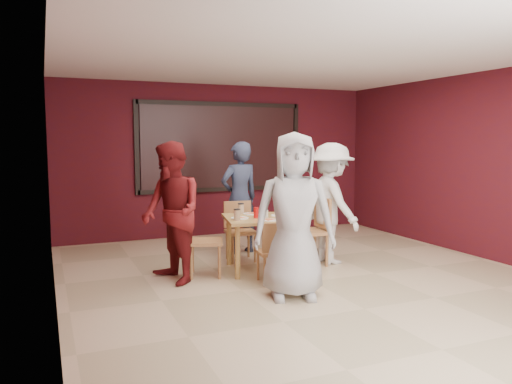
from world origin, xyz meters
name	(u,v)px	position (x,y,z in m)	size (l,w,h in m)	color
floor	(312,281)	(0.00, 0.00, 0.00)	(7.00, 7.00, 0.00)	#C7B18A
window_blinds	(221,147)	(0.00, 3.45, 1.65)	(3.00, 0.02, 1.50)	black
dining_table	(260,224)	(-0.39, 0.77, 0.65)	(1.10, 1.10, 0.89)	tan
chair_front	(275,249)	(-0.48, 0.09, 0.44)	(0.43, 0.43, 0.78)	#A2723F
chair_back	(239,227)	(-0.42, 1.46, 0.49)	(0.46, 0.46, 0.87)	#A2723F
chair_left	(199,237)	(-1.23, 0.82, 0.52)	(0.56, 0.56, 0.92)	#A2723F
chair_right	(314,227)	(0.46, 0.76, 0.55)	(0.49, 0.49, 0.97)	#A2723F
diner_front	(294,216)	(-0.51, -0.46, 0.94)	(0.92, 0.60, 1.87)	#ACACAC
diner_back	(240,198)	(-0.26, 1.87, 0.88)	(0.64, 0.42, 1.76)	#2D3650
diner_left	(172,213)	(-1.63, 0.66, 0.89)	(0.86, 0.67, 1.77)	maroon
diner_right	(331,203)	(0.74, 0.77, 0.87)	(1.12, 0.65, 1.74)	silver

